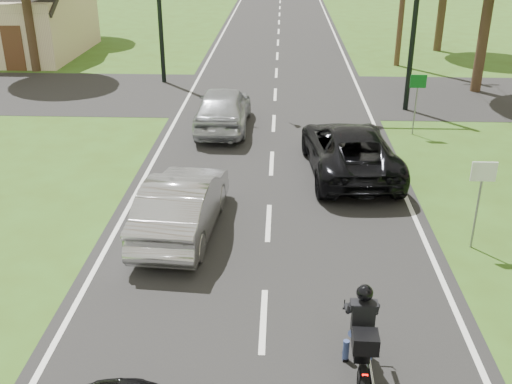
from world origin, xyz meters
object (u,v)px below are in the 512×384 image
motorcycle_rider (361,341)px  silver_sedan (182,204)px  dark_suv (349,149)px  silver_suv (223,108)px  sign_white (482,184)px  traffic_signal (366,1)px  sign_green (417,90)px

motorcycle_rider → silver_sedan: 6.08m
dark_suv → silver_suv: 5.69m
motorcycle_rider → silver_sedan: size_ratio=0.45×
silver_sedan → sign_white: size_ratio=2.07×
silver_suv → traffic_signal: 6.70m
traffic_signal → sign_white: bearing=-83.0°
silver_suv → sign_green: 6.76m
silver_suv → sign_green: (6.71, -0.34, 0.81)m
dark_suv → silver_sedan: bearing=37.3°
dark_suv → traffic_signal: 7.51m
dark_suv → silver_suv: silver_suv is taller
traffic_signal → sign_white: size_ratio=3.00×
traffic_signal → sign_white: (1.36, -11.02, -2.54)m
silver_suv → traffic_signal: (5.14, 2.67, 3.35)m
silver_sedan → silver_suv: silver_suv is taller
dark_suv → traffic_signal: traffic_signal is taller
sign_green → motorcycle_rider: bearing=-104.8°
dark_suv → silver_suv: (-4.10, 3.94, 0.05)m
silver_sedan → sign_white: (6.75, -0.49, 0.86)m
motorcycle_rider → sign_green: bearing=76.7°
traffic_signal → sign_white: 11.39m
silver_sedan → traffic_signal: size_ratio=0.69×
dark_suv → silver_sedan: (-4.35, -3.91, -0.00)m
silver_sedan → sign_green: size_ratio=2.07×
traffic_signal → sign_green: (1.56, -3.02, -2.54)m
silver_sedan → dark_suv: bearing=-133.7°
sign_green → sign_white: bearing=-91.4°
silver_suv → motorcycle_rider: bearing=105.8°
motorcycle_rider → sign_green: (3.27, 12.36, 0.92)m
dark_suv → traffic_signal: bearing=-103.6°
dark_suv → silver_suv: size_ratio=1.15×
sign_white → motorcycle_rider: bearing=-125.2°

